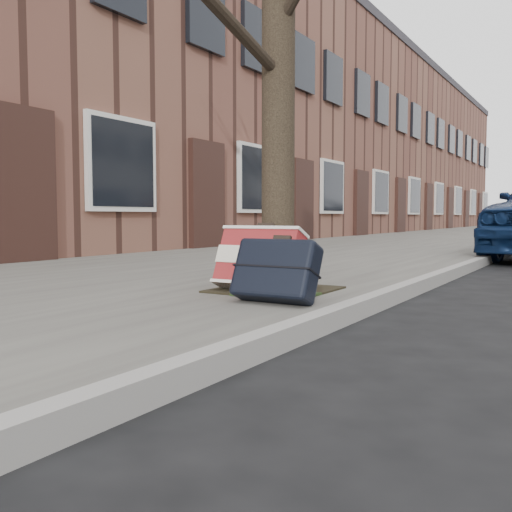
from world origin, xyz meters
The scene contains 5 objects.
near_sidewalk centered at (-3.70, 15.00, 0.06)m, with size 5.00×70.00×0.12m, color slate.
house_near centered at (-9.60, 16.00, 3.50)m, with size 6.80×40.00×7.00m, color brown.
dirt_patch centered at (-2.00, 1.20, 0.13)m, with size 0.85×0.85×0.01m, color black.
suitcase_red centered at (-2.05, 1.05, 0.37)m, with size 0.65×0.18×0.47m, color maroon.
suitcase_navy centered at (-1.68, 0.64, 0.35)m, with size 0.58×0.18×0.41m, color black.
Camera 1 is at (0.18, -2.68, 0.70)m, focal length 40.00 mm.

